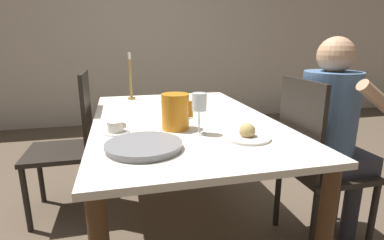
# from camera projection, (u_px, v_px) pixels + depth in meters

# --- Properties ---
(ground_plane) EXTENTS (20.00, 20.00, 0.00)m
(ground_plane) POSITION_uv_depth(u_px,v_px,m) (183.00, 224.00, 1.98)
(ground_plane) COLOR brown
(wall_back) EXTENTS (10.00, 0.06, 2.60)m
(wall_back) POSITION_uv_depth(u_px,v_px,m) (142.00, 31.00, 4.17)
(wall_back) COLOR beige
(wall_back) RESTS_ON ground_plane
(dining_table) EXTENTS (1.03, 1.64, 0.73)m
(dining_table) POSITION_uv_depth(u_px,v_px,m) (182.00, 132.00, 1.81)
(dining_table) COLOR silver
(dining_table) RESTS_ON ground_plane
(chair_person_side) EXTENTS (0.42, 0.42, 0.98)m
(chair_person_side) POSITION_uv_depth(u_px,v_px,m) (315.00, 161.00, 1.69)
(chair_person_side) COLOR black
(chair_person_side) RESTS_ON ground_plane
(chair_opposite) EXTENTS (0.42, 0.42, 0.98)m
(chair_opposite) POSITION_uv_depth(u_px,v_px,m) (71.00, 142.00, 2.01)
(chair_opposite) COLOR black
(chair_opposite) RESTS_ON ground_plane
(person_seated) EXTENTS (0.39, 0.41, 1.19)m
(person_seated) POSITION_uv_depth(u_px,v_px,m) (333.00, 126.00, 1.67)
(person_seated) COLOR #33333D
(person_seated) RESTS_ON ground_plane
(red_pitcher) EXTENTS (0.17, 0.14, 0.19)m
(red_pitcher) POSITION_uv_depth(u_px,v_px,m) (175.00, 111.00, 1.54)
(red_pitcher) COLOR orange
(red_pitcher) RESTS_ON dining_table
(wine_glass_water) EXTENTS (0.07, 0.07, 0.20)m
(wine_glass_water) POSITION_uv_depth(u_px,v_px,m) (199.00, 104.00, 1.45)
(wine_glass_water) COLOR white
(wine_glass_water) RESTS_ON dining_table
(teacup_near_person) EXTENTS (0.13, 0.13, 0.06)m
(teacup_near_person) POSITION_uv_depth(u_px,v_px,m) (116.00, 128.00, 1.49)
(teacup_near_person) COLOR silver
(teacup_near_person) RESTS_ON dining_table
(teacup_across) EXTENTS (0.13, 0.13, 0.06)m
(teacup_across) POSITION_uv_depth(u_px,v_px,m) (181.00, 114.00, 1.79)
(teacup_across) COLOR silver
(teacup_across) RESTS_ON dining_table
(serving_tray) EXTENTS (0.33, 0.33, 0.03)m
(serving_tray) POSITION_uv_depth(u_px,v_px,m) (144.00, 146.00, 1.27)
(serving_tray) COLOR gray
(serving_tray) RESTS_ON dining_table
(bread_plate) EXTENTS (0.22, 0.22, 0.08)m
(bread_plate) POSITION_uv_depth(u_px,v_px,m) (247.00, 135.00, 1.41)
(bread_plate) COLOR silver
(bread_plate) RESTS_ON dining_table
(candlestick_tall) EXTENTS (0.06, 0.06, 0.36)m
(candlestick_tall) POSITION_uv_depth(u_px,v_px,m) (131.00, 81.00, 2.32)
(candlestick_tall) COLOR olive
(candlestick_tall) RESTS_ON dining_table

